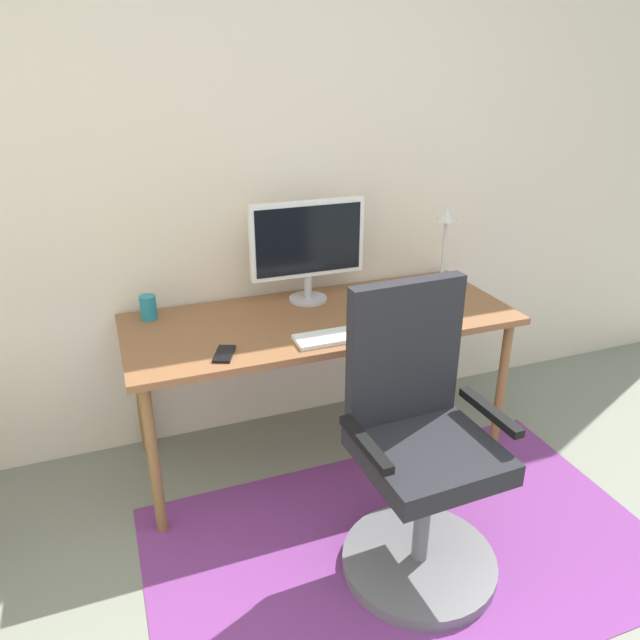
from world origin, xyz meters
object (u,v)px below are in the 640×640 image
object	(u,v)px
desk_lamp	(445,237)
office_chair	(418,466)
computer_mouse	(409,321)
monitor	(308,243)
keyboard	(346,335)
desk	(321,329)
cell_phone	(224,354)
coffee_cup	(148,307)

from	to	relation	value
desk_lamp	office_chair	world-z (taller)	desk_lamp
computer_mouse	desk_lamp	bearing A→B (deg)	37.40
monitor	keyboard	bearing A→B (deg)	-88.85
keyboard	computer_mouse	distance (m)	0.30
computer_mouse	office_chair	world-z (taller)	office_chair
desk	desk_lamp	size ratio (longest dim) A/B	3.90
desk	keyboard	distance (m)	0.25
cell_phone	keyboard	bearing A→B (deg)	21.11
keyboard	office_chair	world-z (taller)	office_chair
monitor	computer_mouse	distance (m)	0.58
computer_mouse	cell_phone	world-z (taller)	computer_mouse
monitor	office_chair	xyz separation A→B (m)	(0.07, -0.97, -0.56)
keyboard	office_chair	size ratio (longest dim) A/B	0.40
cell_phone	desk_lamp	xyz separation A→B (m)	(1.08, 0.22, 0.30)
desk	cell_phone	bearing A→B (deg)	-155.38
desk	coffee_cup	size ratio (longest dim) A/B	16.04
monitor	computer_mouse	size ratio (longest dim) A/B	5.17
office_chair	desk	bearing A→B (deg)	93.48
keyboard	desk_lamp	world-z (taller)	desk_lamp
coffee_cup	cell_phone	bearing A→B (deg)	-63.33
coffee_cup	desk_lamp	world-z (taller)	desk_lamp
monitor	cell_phone	bearing A→B (deg)	-139.26
computer_mouse	desk_lamp	size ratio (longest dim) A/B	0.24
desk	monitor	xyz separation A→B (m)	(0.01, 0.20, 0.34)
monitor	office_chair	distance (m)	1.12
office_chair	cell_phone	bearing A→B (deg)	133.35
coffee_cup	cell_phone	xyz separation A→B (m)	(0.23, -0.46, -0.05)
cell_phone	monitor	bearing A→B (deg)	63.48
monitor	coffee_cup	bearing A→B (deg)	177.14
monitor	keyboard	world-z (taller)	monitor
desk	office_chair	bearing A→B (deg)	-84.28
keyboard	coffee_cup	xyz separation A→B (m)	(-0.73, 0.48, 0.04)
monitor	coffee_cup	size ratio (longest dim) A/B	5.03
monitor	desk_lamp	world-z (taller)	monitor
keyboard	desk_lamp	bearing A→B (deg)	21.69
computer_mouse	cell_phone	xyz separation A→B (m)	(-0.80, -0.00, -0.01)
desk	office_chair	world-z (taller)	office_chair
coffee_cup	desk_lamp	xyz separation A→B (m)	(1.31, -0.25, 0.25)
computer_mouse	cell_phone	distance (m)	0.80
desk	office_chair	distance (m)	0.80
keyboard	coffee_cup	size ratio (longest dim) A/B	4.03
cell_phone	office_chair	world-z (taller)	office_chair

